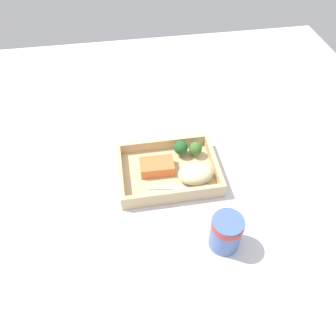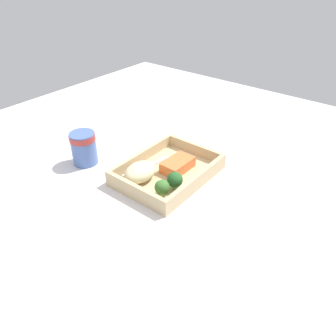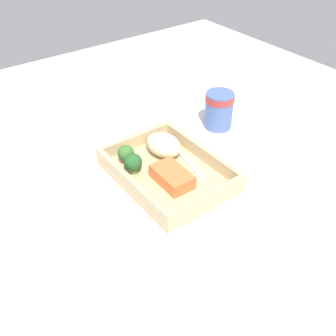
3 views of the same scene
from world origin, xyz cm
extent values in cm
cube|color=silver|center=(0.00, 0.00, -1.00)|extent=(160.00, 160.00, 2.00)
cube|color=#CCB283|center=(0.00, 0.00, 0.60)|extent=(27.27, 20.35, 1.20)
cube|color=#CCB283|center=(0.00, -9.58, 2.83)|extent=(27.27, 1.20, 3.26)
cube|color=#CCB283|center=(0.00, 9.58, 2.83)|extent=(27.27, 1.20, 3.26)
cube|color=#CCB283|center=(-13.04, 0.00, 2.83)|extent=(1.20, 17.95, 3.26)
cube|color=#CCB283|center=(13.04, 0.00, 2.83)|extent=(1.20, 17.95, 3.26)
cube|color=orange|center=(-2.93, 1.10, 2.70)|extent=(9.44, 5.91, 3.00)
ellipsoid|color=beige|center=(6.89, -3.88, 3.46)|extent=(9.65, 7.16, 4.52)
cylinder|color=#749C57|center=(8.85, 5.16, 1.96)|extent=(1.44, 1.44, 1.52)
sphere|color=#3F7330|center=(8.85, 5.16, 3.76)|extent=(3.79, 3.79, 3.79)
cylinder|color=#75A252|center=(4.70, 5.94, 2.07)|extent=(1.53, 1.53, 1.74)
sphere|color=#265B28|center=(4.70, 5.94, 4.05)|extent=(4.03, 4.03, 4.03)
cube|color=silver|center=(-0.03, -5.97, 1.42)|extent=(12.40, 3.28, 0.44)
cube|color=silver|center=(7.74, -7.37, 1.42)|extent=(3.74, 2.77, 0.44)
cylinder|color=#4D69AC|center=(9.47, -23.41, 4.81)|extent=(7.14, 7.14, 9.61)
cylinder|color=#B23833|center=(9.47, -23.41, 8.35)|extent=(7.35, 7.35, 1.73)
cube|color=white|center=(-11.26, -27.81, 0.12)|extent=(8.03, 15.96, 0.24)
camera|label=1|loc=(-9.74, -59.15, 70.10)|focal=35.00mm
camera|label=2|loc=(58.32, 46.24, 52.14)|focal=35.00mm
camera|label=3|loc=(-54.05, 40.27, 55.08)|focal=42.00mm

